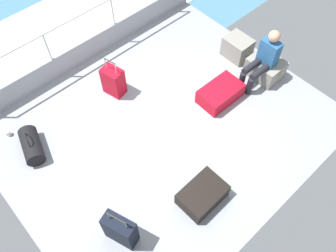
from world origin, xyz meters
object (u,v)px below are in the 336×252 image
object	(u,v)px
paper_cup	(8,133)
suitcase_4	(113,81)
cargo_crate_1	(265,68)
duffel_bag	(32,146)
suitcase_0	(202,195)
suitcase_2	(220,93)
cargo_crate_0	(237,48)
passenger_seated	(264,58)
suitcase_1	(120,230)

from	to	relation	value
paper_cup	suitcase_4	bearing A→B (deg)	76.56
cargo_crate_1	duffel_bag	bearing A→B (deg)	-109.88
suitcase_0	suitcase_2	size ratio (longest dim) A/B	0.89
suitcase_0	duffel_bag	distance (m)	2.77
suitcase_4	suitcase_0	bearing A→B (deg)	-7.17
suitcase_2	duffel_bag	distance (m)	3.24
cargo_crate_0	cargo_crate_1	world-z (taller)	cargo_crate_0
passenger_seated	suitcase_4	bearing A→B (deg)	-126.18
suitcase_0	suitcase_1	size ratio (longest dim) A/B	0.91
cargo_crate_1	suitcase_4	world-z (taller)	suitcase_4
cargo_crate_0	duffel_bag	xyz separation A→B (m)	(-0.77, -4.00, -0.06)
suitcase_4	cargo_crate_0	bearing A→B (deg)	69.29
suitcase_1	duffel_bag	size ratio (longest dim) A/B	1.13
cargo_crate_0	cargo_crate_1	size ratio (longest dim) A/B	0.82
cargo_crate_0	paper_cup	size ratio (longest dim) A/B	5.26
suitcase_0	suitcase_2	world-z (taller)	suitcase_2
cargo_crate_1	suitcase_2	world-z (taller)	cargo_crate_1
suitcase_1	suitcase_4	distance (m)	2.63
cargo_crate_0	paper_cup	world-z (taller)	cargo_crate_0
cargo_crate_0	cargo_crate_1	xyz separation A→B (m)	(0.68, 0.00, -0.03)
cargo_crate_1	suitcase_0	size ratio (longest dim) A/B	0.93
passenger_seated	suitcase_1	bearing A→B (deg)	-80.66
duffel_bag	suitcase_1	bearing A→B (deg)	5.27
suitcase_0	suitcase_1	distance (m)	1.27
passenger_seated	suitcase_1	distance (m)	3.70
suitcase_1	cargo_crate_0	bearing A→B (deg)	108.53
duffel_bag	cargo_crate_1	bearing A→B (deg)	70.12
suitcase_4	passenger_seated	bearing A→B (deg)	53.82
passenger_seated	paper_cup	distance (m)	4.49
suitcase_4	duffel_bag	bearing A→B (deg)	-86.78
paper_cup	duffel_bag	bearing A→B (deg)	16.52
suitcase_1	suitcase_2	size ratio (longest dim) A/B	0.98
cargo_crate_0	suitcase_4	size ratio (longest dim) A/B	0.68
paper_cup	suitcase_2	bearing A→B (deg)	59.79
suitcase_1	paper_cup	world-z (taller)	suitcase_1
cargo_crate_1	passenger_seated	distance (m)	0.41
cargo_crate_1	paper_cup	distance (m)	4.62
suitcase_0	suitcase_1	xyz separation A→B (m)	(-0.35, -1.21, 0.16)
suitcase_2	suitcase_4	bearing A→B (deg)	-137.51
suitcase_1	suitcase_4	bearing A→B (deg)	144.56
passenger_seated	suitcase_1	xyz separation A→B (m)	(0.60, -3.64, -0.25)
duffel_bag	cargo_crate_0	bearing A→B (deg)	79.13
cargo_crate_0	suitcase_1	bearing A→B (deg)	-71.47
suitcase_0	cargo_crate_1	bearing A→B (deg)	109.92
suitcase_4	suitcase_2	bearing A→B (deg)	42.49
passenger_seated	duffel_bag	world-z (taller)	passenger_seated
cargo_crate_0	suitcase_1	xyz separation A→B (m)	(1.28, -3.81, 0.09)
suitcase_2	cargo_crate_1	bearing A→B (deg)	80.89
suitcase_1	suitcase_2	world-z (taller)	suitcase_1
passenger_seated	suitcase_2	bearing A→B (deg)	-100.98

